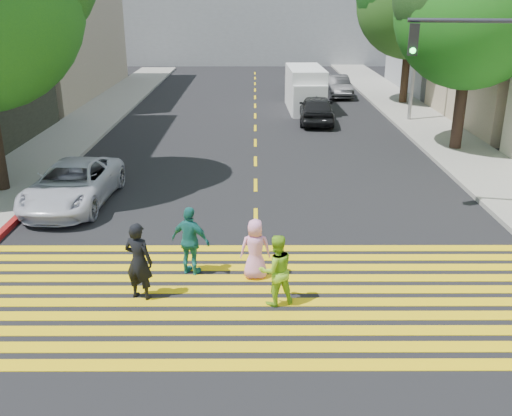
{
  "coord_description": "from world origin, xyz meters",
  "views": [
    {
      "loc": [
        -0.03,
        -9.65,
        6.13
      ],
      "look_at": [
        0.0,
        3.0,
        1.4
      ],
      "focal_mm": 40.0,
      "sensor_mm": 36.0,
      "label": 1
    }
  ],
  "objects_px": {
    "pedestrian_man": "(139,261)",
    "white_van": "(306,90)",
    "dark_car_near": "(316,109)",
    "tree_right_near": "(475,3)",
    "pedestrian_extra": "(191,241)",
    "dark_car_parked": "(337,86)",
    "traffic_signal": "(512,88)",
    "pedestrian_woman": "(276,270)",
    "pedestrian_child": "(255,249)",
    "white_sedan": "(73,184)",
    "silver_car": "(303,80)"
  },
  "relations": [
    {
      "from": "dark_car_parked",
      "to": "traffic_signal",
      "type": "distance_m",
      "value": 21.92
    },
    {
      "from": "pedestrian_man",
      "to": "pedestrian_extra",
      "type": "xyz_separation_m",
      "value": [
        0.97,
        1.15,
        -0.04
      ]
    },
    {
      "from": "dark_car_near",
      "to": "traffic_signal",
      "type": "distance_m",
      "value": 14.35
    },
    {
      "from": "traffic_signal",
      "to": "dark_car_near",
      "type": "bearing_deg",
      "value": 116.49
    },
    {
      "from": "pedestrian_man",
      "to": "silver_car",
      "type": "height_order",
      "value": "pedestrian_man"
    },
    {
      "from": "pedestrian_man",
      "to": "white_van",
      "type": "bearing_deg",
      "value": -83.17
    },
    {
      "from": "silver_car",
      "to": "tree_right_near",
      "type": "bearing_deg",
      "value": 100.97
    },
    {
      "from": "pedestrian_child",
      "to": "silver_car",
      "type": "distance_m",
      "value": 28.31
    },
    {
      "from": "pedestrian_child",
      "to": "traffic_signal",
      "type": "relative_size",
      "value": 0.24
    },
    {
      "from": "pedestrian_child",
      "to": "dark_car_near",
      "type": "relative_size",
      "value": 0.34
    },
    {
      "from": "pedestrian_child",
      "to": "dark_car_parked",
      "type": "distance_m",
      "value": 25.68
    },
    {
      "from": "pedestrian_woman",
      "to": "silver_car",
      "type": "xyz_separation_m",
      "value": [
        2.91,
        29.3,
        -0.13
      ]
    },
    {
      "from": "pedestrian_woman",
      "to": "dark_car_near",
      "type": "distance_m",
      "value": 18.39
    },
    {
      "from": "dark_car_near",
      "to": "pedestrian_extra",
      "type": "bearing_deg",
      "value": 77.58
    },
    {
      "from": "pedestrian_man",
      "to": "dark_car_near",
      "type": "relative_size",
      "value": 0.41
    },
    {
      "from": "pedestrian_extra",
      "to": "pedestrian_man",
      "type": "bearing_deg",
      "value": 73.32
    },
    {
      "from": "tree_right_near",
      "to": "pedestrian_extra",
      "type": "distance_m",
      "value": 15.83
    },
    {
      "from": "pedestrian_extra",
      "to": "pedestrian_child",
      "type": "bearing_deg",
      "value": -164.13
    },
    {
      "from": "white_sedan",
      "to": "pedestrian_man",
      "type": "bearing_deg",
      "value": -59.02
    },
    {
      "from": "dark_car_near",
      "to": "pedestrian_child",
      "type": "bearing_deg",
      "value": 82.53
    },
    {
      "from": "pedestrian_woman",
      "to": "dark_car_near",
      "type": "xyz_separation_m",
      "value": [
        2.69,
        18.19,
        -0.06
      ]
    },
    {
      "from": "dark_car_parked",
      "to": "white_van",
      "type": "distance_m",
      "value": 5.29
    },
    {
      "from": "white_sedan",
      "to": "silver_car",
      "type": "bearing_deg",
      "value": 71.39
    },
    {
      "from": "pedestrian_extra",
      "to": "pedestrian_woman",
      "type": "bearing_deg",
      "value": 167.76
    },
    {
      "from": "tree_right_near",
      "to": "dark_car_parked",
      "type": "bearing_deg",
      "value": 103.14
    },
    {
      "from": "white_sedan",
      "to": "white_van",
      "type": "distance_m",
      "value": 17.7
    },
    {
      "from": "pedestrian_woman",
      "to": "pedestrian_child",
      "type": "bearing_deg",
      "value": -88.5
    },
    {
      "from": "pedestrian_woman",
      "to": "pedestrian_child",
      "type": "height_order",
      "value": "pedestrian_woman"
    },
    {
      "from": "pedestrian_child",
      "to": "pedestrian_extra",
      "type": "height_order",
      "value": "pedestrian_extra"
    },
    {
      "from": "white_sedan",
      "to": "dark_car_parked",
      "type": "relative_size",
      "value": 1.17
    },
    {
      "from": "traffic_signal",
      "to": "pedestrian_woman",
      "type": "bearing_deg",
      "value": -132.74
    },
    {
      "from": "pedestrian_man",
      "to": "pedestrian_extra",
      "type": "height_order",
      "value": "pedestrian_man"
    },
    {
      "from": "dark_car_parked",
      "to": "pedestrian_extra",
      "type": "bearing_deg",
      "value": -108.82
    },
    {
      "from": "white_sedan",
      "to": "dark_car_near",
      "type": "xyz_separation_m",
      "value": [
        8.76,
        12.08,
        0.06
      ]
    },
    {
      "from": "pedestrian_woman",
      "to": "traffic_signal",
      "type": "distance_m",
      "value": 8.5
    },
    {
      "from": "pedestrian_child",
      "to": "silver_car",
      "type": "height_order",
      "value": "pedestrian_child"
    },
    {
      "from": "pedestrian_man",
      "to": "dark_car_parked",
      "type": "height_order",
      "value": "pedestrian_man"
    },
    {
      "from": "dark_car_parked",
      "to": "tree_right_near",
      "type": "bearing_deg",
      "value": -80.5
    },
    {
      "from": "pedestrian_man",
      "to": "white_van",
      "type": "xyz_separation_m",
      "value": [
        5.32,
        21.39,
        0.26
      ]
    },
    {
      "from": "white_sedan",
      "to": "dark_car_parked",
      "type": "bearing_deg",
      "value": 64.2
    },
    {
      "from": "pedestrian_extra",
      "to": "dark_car_parked",
      "type": "height_order",
      "value": "pedestrian_extra"
    },
    {
      "from": "pedestrian_woman",
      "to": "white_sedan",
      "type": "xyz_separation_m",
      "value": [
        -6.07,
        6.11,
        -0.12
      ]
    },
    {
      "from": "pedestrian_child",
      "to": "white_van",
      "type": "xyz_separation_m",
      "value": [
        2.86,
        20.45,
        0.41
      ]
    },
    {
      "from": "silver_car",
      "to": "white_van",
      "type": "height_order",
      "value": "white_van"
    },
    {
      "from": "white_sedan",
      "to": "dark_car_near",
      "type": "height_order",
      "value": "dark_car_near"
    },
    {
      "from": "pedestrian_man",
      "to": "white_sedan",
      "type": "relative_size",
      "value": 0.36
    },
    {
      "from": "white_van",
      "to": "white_sedan",
      "type": "bearing_deg",
      "value": -120.28
    },
    {
      "from": "pedestrian_man",
      "to": "pedestrian_child",
      "type": "relative_size",
      "value": 1.21
    },
    {
      "from": "pedestrian_man",
      "to": "pedestrian_child",
      "type": "distance_m",
      "value": 2.64
    },
    {
      "from": "pedestrian_man",
      "to": "dark_car_parked",
      "type": "distance_m",
      "value": 27.19
    }
  ]
}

